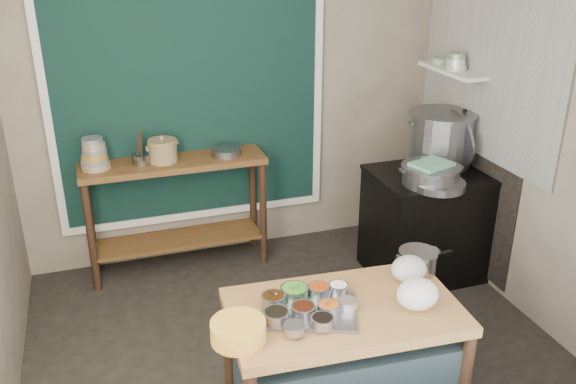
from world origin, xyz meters
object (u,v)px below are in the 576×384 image
object	(u,v)px
back_counter	(177,215)
ceramic_crock	(163,152)
yellow_basin	(238,331)
steamer	(431,175)
utensil_cup	(141,159)
prep_table	(342,363)
condiment_tray	(309,311)
stock_pot	(440,138)
stove_block	(427,225)
saucepan	(418,261)

from	to	relation	value
back_counter	ceramic_crock	size ratio (longest dim) A/B	6.13
back_counter	yellow_basin	bearing A→B (deg)	-90.26
steamer	utensil_cup	bearing A→B (deg)	155.72
prep_table	condiment_tray	world-z (taller)	condiment_tray
utensil_cup	ceramic_crock	size ratio (longest dim) A/B	0.58
stock_pot	prep_table	bearing A→B (deg)	-134.54
condiment_tray	utensil_cup	xyz separation A→B (m)	(-0.65, 2.01, 0.23)
yellow_basin	stock_pot	world-z (taller)	stock_pot
stove_block	yellow_basin	xyz separation A→B (m)	(-1.91, -1.40, 0.38)
prep_table	stove_block	distance (m)	1.84
utensil_cup	stock_pot	size ratio (longest dim) A/B	0.25
yellow_basin	steamer	world-z (taller)	steamer
back_counter	saucepan	world-z (taller)	back_counter
steamer	ceramic_crock	bearing A→B (deg)	153.56
back_counter	stock_pot	world-z (taller)	stock_pot
stock_pot	steamer	xyz separation A→B (m)	(-0.29, -0.36, -0.14)
back_counter	utensil_cup	xyz separation A→B (m)	(-0.24, -0.02, 0.52)
back_counter	utensil_cup	distance (m)	0.57
steamer	prep_table	bearing A→B (deg)	-136.32
stove_block	utensil_cup	size ratio (longest dim) A/B	6.53
yellow_basin	saucepan	bearing A→B (deg)	15.15
stove_block	utensil_cup	world-z (taller)	utensil_cup
condiment_tray	saucepan	size ratio (longest dim) A/B	2.11
back_counter	condiment_tray	world-z (taller)	back_counter
back_counter	stock_pot	distance (m)	2.21
prep_table	yellow_basin	xyz separation A→B (m)	(-0.61, -0.10, 0.43)
prep_table	utensil_cup	world-z (taller)	utensil_cup
utensil_cup	stove_block	bearing A→B (deg)	-18.43
stove_block	yellow_basin	distance (m)	2.40
prep_table	back_counter	size ratio (longest dim) A/B	0.86
utensil_cup	ceramic_crock	bearing A→B (deg)	2.63
stove_block	ceramic_crock	size ratio (longest dim) A/B	3.81
back_counter	saucepan	distance (m)	2.18
condiment_tray	back_counter	bearing A→B (deg)	101.26
back_counter	utensil_cup	size ratio (longest dim) A/B	10.52
condiment_tray	yellow_basin	world-z (taller)	yellow_basin
yellow_basin	utensil_cup	xyz separation A→B (m)	(-0.24, 2.11, 0.19)
condiment_tray	ceramic_crock	world-z (taller)	ceramic_crock
stove_block	back_counter	bearing A→B (deg)	158.98
stove_block	utensil_cup	xyz separation A→B (m)	(-2.14, 0.71, 0.57)
ceramic_crock	stock_pot	xyz separation A→B (m)	(2.12, -0.55, 0.06)
saucepan	stock_pot	world-z (taller)	stock_pot
utensil_cup	stock_pot	distance (m)	2.36
saucepan	ceramic_crock	world-z (taller)	ceramic_crock
saucepan	stock_pot	bearing A→B (deg)	49.53
condiment_tray	prep_table	bearing A→B (deg)	-2.38
utensil_cup	steamer	distance (m)	2.20
stove_block	ceramic_crock	xyz separation A→B (m)	(-1.97, 0.72, 0.60)
prep_table	steamer	bearing A→B (deg)	47.40
utensil_cup	steamer	world-z (taller)	utensil_cup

